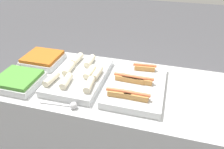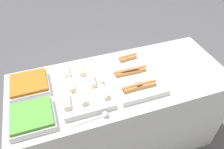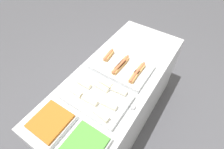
{
  "view_description": "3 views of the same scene",
  "coord_description": "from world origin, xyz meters",
  "px_view_note": "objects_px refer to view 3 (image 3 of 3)",
  "views": [
    {
      "loc": [
        0.26,
        -1.2,
        1.74
      ],
      "look_at": [
        -0.08,
        0.0,
        0.95
      ],
      "focal_mm": 35.0,
      "sensor_mm": 36.0,
      "label": 1
    },
    {
      "loc": [
        -0.48,
        -1.18,
        2.07
      ],
      "look_at": [
        -0.08,
        0.0,
        0.95
      ],
      "focal_mm": 35.0,
      "sensor_mm": 36.0,
      "label": 2
    },
    {
      "loc": [
        -0.93,
        -0.56,
        2.12
      ],
      "look_at": [
        -0.08,
        0.0,
        0.95
      ],
      "focal_mm": 28.0,
      "sensor_mm": 36.0,
      "label": 3
    }
  ],
  "objects_px": {
    "tray_side_front": "(84,147)",
    "tray_side_back": "(51,123)",
    "tray_wraps": "(96,96)",
    "serving_spoon_near": "(132,109)",
    "tray_hotdogs": "(122,67)"
  },
  "relations": [
    {
      "from": "tray_side_front",
      "to": "tray_side_back",
      "type": "relative_size",
      "value": 1.0
    },
    {
      "from": "tray_hotdogs",
      "to": "serving_spoon_near",
      "type": "bearing_deg",
      "value": -138.99
    },
    {
      "from": "tray_wraps",
      "to": "tray_side_back",
      "type": "xyz_separation_m",
      "value": [
        -0.37,
        0.14,
        0.0
      ]
    },
    {
      "from": "serving_spoon_near",
      "to": "tray_wraps",
      "type": "bearing_deg",
      "value": 102.36
    },
    {
      "from": "tray_side_front",
      "to": "serving_spoon_near",
      "type": "relative_size",
      "value": 1.17
    },
    {
      "from": "tray_side_back",
      "to": "tray_side_front",
      "type": "bearing_deg",
      "value": -90.0
    },
    {
      "from": "tray_side_front",
      "to": "tray_wraps",
      "type": "bearing_deg",
      "value": 25.38
    },
    {
      "from": "tray_hotdogs",
      "to": "tray_side_front",
      "type": "height_order",
      "value": "tray_hotdogs"
    },
    {
      "from": "tray_side_front",
      "to": "tray_side_back",
      "type": "height_order",
      "value": "same"
    },
    {
      "from": "tray_wraps",
      "to": "serving_spoon_near",
      "type": "height_order",
      "value": "tray_wraps"
    },
    {
      "from": "tray_side_front",
      "to": "tray_side_back",
      "type": "xyz_separation_m",
      "value": [
        0.0,
        0.32,
        0.0
      ]
    },
    {
      "from": "tray_wraps",
      "to": "tray_side_front",
      "type": "distance_m",
      "value": 0.42
    },
    {
      "from": "tray_wraps",
      "to": "serving_spoon_near",
      "type": "xyz_separation_m",
      "value": [
        0.07,
        -0.3,
        -0.02
      ]
    },
    {
      "from": "tray_hotdogs",
      "to": "serving_spoon_near",
      "type": "relative_size",
      "value": 2.22
    },
    {
      "from": "tray_wraps",
      "to": "serving_spoon_near",
      "type": "relative_size",
      "value": 2.22
    }
  ]
}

